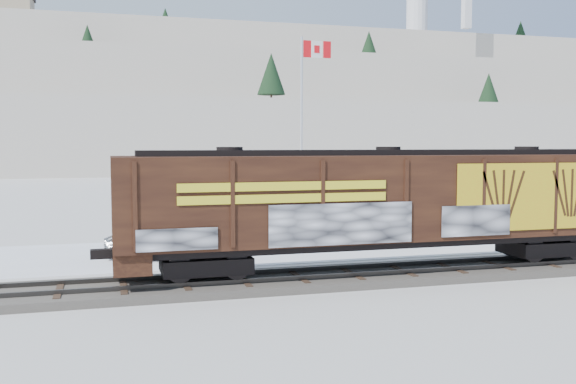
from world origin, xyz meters
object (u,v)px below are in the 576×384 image
object	(u,v)px
flagpole	(303,157)
car_white	(280,231)
hopper_railcar	(388,201)
car_dark	(383,231)
car_silver	(152,244)

from	to	relation	value
flagpole	car_white	world-z (taller)	flagpole
hopper_railcar	car_dark	xyz separation A→B (m)	(3.19, 7.43, -2.20)
flagpole	car_white	xyz separation A→B (m)	(-3.47, -7.53, -3.35)
flagpole	car_dark	world-z (taller)	flagpole
car_silver	car_dark	xyz separation A→B (m)	(11.33, 1.30, -0.04)
car_silver	car_white	distance (m)	6.38
hopper_railcar	car_silver	bearing A→B (deg)	143.03
car_white	car_silver	bearing A→B (deg)	89.93
car_silver	car_dark	distance (m)	11.40
car_silver	car_white	bearing A→B (deg)	-53.82
car_white	car_dark	bearing A→B (deg)	-109.44
car_dark	hopper_railcar	bearing A→B (deg)	144.32
flagpole	car_dark	size ratio (longest dim) A/B	2.62
flagpole	car_silver	size ratio (longest dim) A/B	2.87
car_dark	car_white	bearing A→B (deg)	73.43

